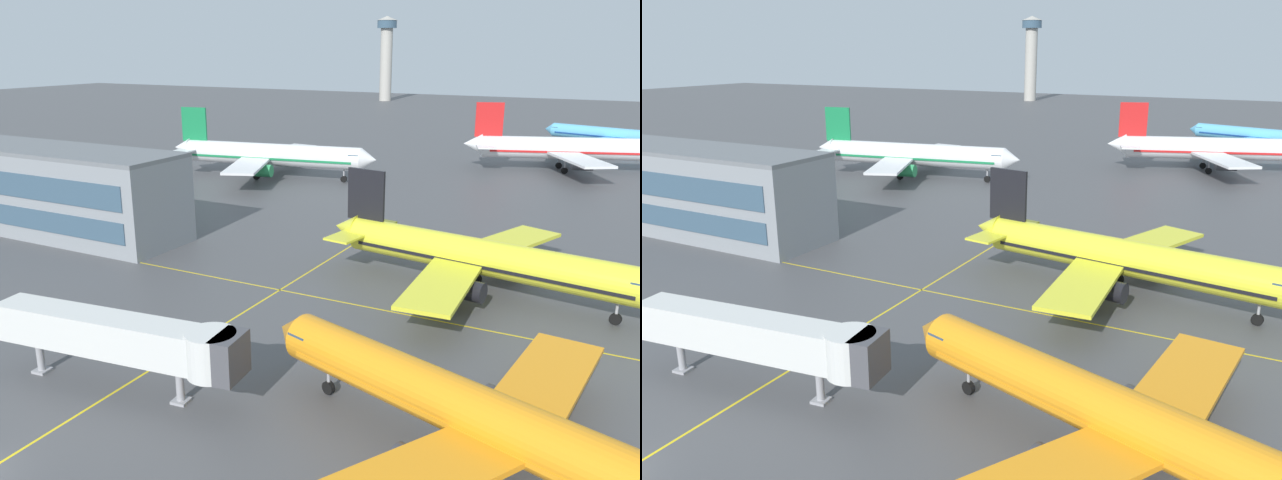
{
  "view_description": "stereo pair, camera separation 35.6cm",
  "coord_description": "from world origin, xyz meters",
  "views": [
    {
      "loc": [
        31.47,
        -19.07,
        23.19
      ],
      "look_at": [
        0.96,
        39.06,
        3.52
      ],
      "focal_mm": 36.42,
      "sensor_mm": 36.0,
      "label": 1
    },
    {
      "loc": [
        31.78,
        -18.91,
        23.19
      ],
      "look_at": [
        0.96,
        39.06,
        3.52
      ],
      "focal_mm": 36.42,
      "sensor_mm": 36.0,
      "label": 2
    }
  ],
  "objects": [
    {
      "name": "taxiway_markings",
      "position": [
        0.0,
        15.16,
        0.0
      ],
      "size": [
        135.32,
        75.49,
        0.01
      ],
      "color": "yellow",
      "rests_on": "ground"
    },
    {
      "name": "control_tower",
      "position": [
        -79.04,
        253.46,
        20.76
      ],
      "size": [
        8.82,
        8.82,
        35.57
      ],
      "color": "#ADA89E",
      "rests_on": "ground"
    },
    {
      "name": "jet_bridge",
      "position": [
        1.45,
        10.66,
        4.06
      ],
      "size": [
        19.44,
        5.04,
        5.58
      ],
      "color": "silver",
      "rests_on": "ground"
    },
    {
      "name": "airliner_front_gate",
      "position": [
        24.44,
        13.15,
        3.47
      ],
      "size": [
        31.94,
        27.29,
        10.16
      ],
      "color": "orange",
      "rests_on": "ground"
    },
    {
      "name": "airliner_far_right_stand",
      "position": [
        21.28,
        145.67,
        3.45
      ],
      "size": [
        31.79,
        27.16,
        10.11
      ],
      "color": "#5BB7E5",
      "rests_on": "ground"
    },
    {
      "name": "airliner_third_row",
      "position": [
        -31.3,
        80.75,
        4.2
      ],
      "size": [
        39.48,
        33.65,
        12.3
      ],
      "color": "white",
      "rests_on": "ground"
    },
    {
      "name": "airliner_far_left_stand",
      "position": [
        16.75,
        112.77,
        4.4
      ],
      "size": [
        40.42,
        34.57,
        12.89
      ],
      "color": "white",
      "rests_on": "ground"
    },
    {
      "name": "airliner_second_row",
      "position": [
        17.79,
        40.55,
        3.7
      ],
      "size": [
        34.81,
        29.73,
        10.83
      ],
      "color": "yellow",
      "rests_on": "ground"
    }
  ]
}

